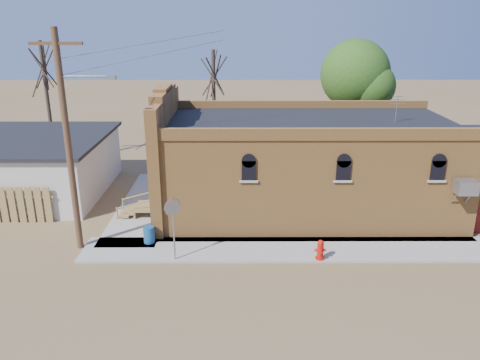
{
  "coord_description": "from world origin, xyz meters",
  "views": [
    {
      "loc": [
        -1.43,
        -16.81,
        9.23
      ],
      "look_at": [
        -1.37,
        3.06,
        2.4
      ],
      "focal_mm": 35.0,
      "sensor_mm": 36.0,
      "label": 1
    }
  ],
  "objects_px": {
    "fire_hydrant": "(320,250)",
    "trash_barrel": "(149,235)",
    "utility_pole": "(69,139)",
    "stop_sign": "(173,213)",
    "brick_bar": "(300,165)"
  },
  "relations": [
    {
      "from": "fire_hydrant",
      "to": "trash_barrel",
      "type": "relative_size",
      "value": 1.14
    },
    {
      "from": "fire_hydrant",
      "to": "trash_barrel",
      "type": "bearing_deg",
      "value": -173.62
    },
    {
      "from": "fire_hydrant",
      "to": "utility_pole",
      "type": "bearing_deg",
      "value": -168.61
    },
    {
      "from": "stop_sign",
      "to": "fire_hydrant",
      "type": "bearing_deg",
      "value": -8.17
    },
    {
      "from": "brick_bar",
      "to": "trash_barrel",
      "type": "distance_m",
      "value": 8.23
    },
    {
      "from": "brick_bar",
      "to": "fire_hydrant",
      "type": "relative_size",
      "value": 19.61
    },
    {
      "from": "brick_bar",
      "to": "fire_hydrant",
      "type": "bearing_deg",
      "value": -87.82
    },
    {
      "from": "utility_pole",
      "to": "trash_barrel",
      "type": "xyz_separation_m",
      "value": [
        2.84,
        0.3,
        -4.32
      ]
    },
    {
      "from": "utility_pole",
      "to": "fire_hydrant",
      "type": "bearing_deg",
      "value": -6.87
    },
    {
      "from": "brick_bar",
      "to": "utility_pole",
      "type": "distance_m",
      "value": 10.96
    },
    {
      "from": "utility_pole",
      "to": "trash_barrel",
      "type": "bearing_deg",
      "value": 6.02
    },
    {
      "from": "utility_pole",
      "to": "stop_sign",
      "type": "height_order",
      "value": "utility_pole"
    },
    {
      "from": "stop_sign",
      "to": "trash_barrel",
      "type": "distance_m",
      "value": 2.57
    },
    {
      "from": "brick_bar",
      "to": "utility_pole",
      "type": "bearing_deg",
      "value": -156.31
    },
    {
      "from": "brick_bar",
      "to": "trash_barrel",
      "type": "bearing_deg",
      "value": -150.09
    }
  ]
}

